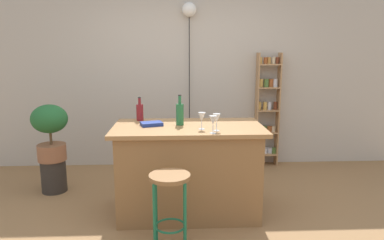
{
  "coord_description": "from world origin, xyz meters",
  "views": [
    {
      "loc": [
        -0.12,
        -3.16,
        1.66
      ],
      "look_at": [
        0.05,
        0.55,
        0.93
      ],
      "focal_mm": 32.94,
      "sensor_mm": 36.0,
      "label": 1
    }
  ],
  "objects_px": {
    "bottle_vinegar": "(180,114)",
    "wine_glass_center": "(213,121)",
    "wine_glass_right": "(217,119)",
    "wine_glass_left": "(202,117)",
    "bar_stool": "(170,194)",
    "pendant_globe_light": "(189,13)",
    "plant_stool": "(54,176)",
    "bottle_spirits_clear": "(140,112)",
    "potted_plant": "(50,128)",
    "spice_shelf": "(267,110)",
    "cookbook": "(152,124)"
  },
  "relations": [
    {
      "from": "bottle_vinegar",
      "to": "wine_glass_center",
      "type": "bearing_deg",
      "value": -52.69
    },
    {
      "from": "wine_glass_center",
      "to": "wine_glass_right",
      "type": "xyz_separation_m",
      "value": [
        0.04,
        0.1,
        0.0
      ]
    },
    {
      "from": "wine_glass_left",
      "to": "wine_glass_center",
      "type": "relative_size",
      "value": 1.0
    },
    {
      "from": "bar_stool",
      "to": "wine_glass_center",
      "type": "height_order",
      "value": "wine_glass_center"
    },
    {
      "from": "wine_glass_right",
      "to": "pendant_globe_light",
      "type": "bearing_deg",
      "value": 96.0
    },
    {
      "from": "plant_stool",
      "to": "wine_glass_right",
      "type": "distance_m",
      "value": 2.2
    },
    {
      "from": "bottle_spirits_clear",
      "to": "pendant_globe_light",
      "type": "distance_m",
      "value": 1.79
    },
    {
      "from": "potted_plant",
      "to": "bottle_spirits_clear",
      "type": "xyz_separation_m",
      "value": [
        1.08,
        -0.32,
        0.24
      ]
    },
    {
      "from": "bottle_spirits_clear",
      "to": "spice_shelf",
      "type": "bearing_deg",
      "value": 34.95
    },
    {
      "from": "potted_plant",
      "to": "wine_glass_right",
      "type": "relative_size",
      "value": 4.06
    },
    {
      "from": "wine_glass_right",
      "to": "cookbook",
      "type": "bearing_deg",
      "value": 156.87
    },
    {
      "from": "plant_stool",
      "to": "potted_plant",
      "type": "height_order",
      "value": "potted_plant"
    },
    {
      "from": "plant_stool",
      "to": "wine_glass_left",
      "type": "height_order",
      "value": "wine_glass_left"
    },
    {
      "from": "bottle_vinegar",
      "to": "wine_glass_right",
      "type": "relative_size",
      "value": 1.89
    },
    {
      "from": "bar_stool",
      "to": "wine_glass_right",
      "type": "xyz_separation_m",
      "value": [
        0.44,
        0.48,
        0.54
      ]
    },
    {
      "from": "spice_shelf",
      "to": "wine_glass_left",
      "type": "distance_m",
      "value": 1.99
    },
    {
      "from": "wine_glass_left",
      "to": "spice_shelf",
      "type": "bearing_deg",
      "value": 57.1
    },
    {
      "from": "spice_shelf",
      "to": "pendant_globe_light",
      "type": "distance_m",
      "value": 1.76
    },
    {
      "from": "bottle_spirits_clear",
      "to": "potted_plant",
      "type": "bearing_deg",
      "value": 163.71
    },
    {
      "from": "plant_stool",
      "to": "wine_glass_right",
      "type": "xyz_separation_m",
      "value": [
        1.85,
        -0.85,
        0.84
      ]
    },
    {
      "from": "plant_stool",
      "to": "wine_glass_left",
      "type": "bearing_deg",
      "value": -24.46
    },
    {
      "from": "bottle_vinegar",
      "to": "pendant_globe_light",
      "type": "bearing_deg",
      "value": 84.07
    },
    {
      "from": "bar_stool",
      "to": "pendant_globe_light",
      "type": "bearing_deg",
      "value": 83.64
    },
    {
      "from": "bottle_spirits_clear",
      "to": "wine_glass_center",
      "type": "relative_size",
      "value": 1.56
    },
    {
      "from": "wine_glass_left",
      "to": "pendant_globe_light",
      "type": "distance_m",
      "value": 2.04
    },
    {
      "from": "bottle_vinegar",
      "to": "cookbook",
      "type": "height_order",
      "value": "bottle_vinegar"
    },
    {
      "from": "plant_stool",
      "to": "cookbook",
      "type": "distance_m",
      "value": 1.55
    },
    {
      "from": "bottle_spirits_clear",
      "to": "cookbook",
      "type": "distance_m",
      "value": 0.32
    },
    {
      "from": "bottle_vinegar",
      "to": "wine_glass_center",
      "type": "relative_size",
      "value": 1.89
    },
    {
      "from": "wine_glass_left",
      "to": "pendant_globe_light",
      "type": "relative_size",
      "value": 0.07
    },
    {
      "from": "bottle_vinegar",
      "to": "wine_glass_right",
      "type": "distance_m",
      "value": 0.45
    },
    {
      "from": "plant_stool",
      "to": "bottle_vinegar",
      "type": "relative_size",
      "value": 1.25
    },
    {
      "from": "bar_stool",
      "to": "pendant_globe_light",
      "type": "distance_m",
      "value": 2.82
    },
    {
      "from": "plant_stool",
      "to": "wine_glass_left",
      "type": "distance_m",
      "value": 2.06
    },
    {
      "from": "bottle_spirits_clear",
      "to": "bottle_vinegar",
      "type": "bearing_deg",
      "value": -30.42
    },
    {
      "from": "bar_stool",
      "to": "wine_glass_center",
      "type": "bearing_deg",
      "value": 43.64
    },
    {
      "from": "bar_stool",
      "to": "spice_shelf",
      "type": "height_order",
      "value": "spice_shelf"
    },
    {
      "from": "pendant_globe_light",
      "to": "wine_glass_right",
      "type": "bearing_deg",
      "value": -84.0
    },
    {
      "from": "wine_glass_center",
      "to": "wine_glass_left",
      "type": "bearing_deg",
      "value": 116.95
    },
    {
      "from": "wine_glass_right",
      "to": "bottle_spirits_clear",
      "type": "bearing_deg",
      "value": 145.03
    },
    {
      "from": "bar_stool",
      "to": "wine_glass_left",
      "type": "xyz_separation_m",
      "value": [
        0.3,
        0.55,
        0.54
      ]
    },
    {
      "from": "plant_stool",
      "to": "wine_glass_right",
      "type": "bearing_deg",
      "value": -24.79
    },
    {
      "from": "potted_plant",
      "to": "bottle_vinegar",
      "type": "distance_m",
      "value": 1.63
    },
    {
      "from": "wine_glass_center",
      "to": "bottle_spirits_clear",
      "type": "bearing_deg",
      "value": 138.53
    },
    {
      "from": "bottle_spirits_clear",
      "to": "wine_glass_center",
      "type": "bearing_deg",
      "value": -41.47
    },
    {
      "from": "bottle_spirits_clear",
      "to": "cookbook",
      "type": "height_order",
      "value": "bottle_spirits_clear"
    },
    {
      "from": "plant_stool",
      "to": "bar_stool",
      "type": "bearing_deg",
      "value": -43.31
    },
    {
      "from": "wine_glass_right",
      "to": "spice_shelf",
      "type": "bearing_deg",
      "value": 61.56
    },
    {
      "from": "plant_stool",
      "to": "bottle_spirits_clear",
      "type": "relative_size",
      "value": 1.52
    },
    {
      "from": "wine_glass_center",
      "to": "bottle_vinegar",
      "type": "bearing_deg",
      "value": 127.31
    }
  ]
}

